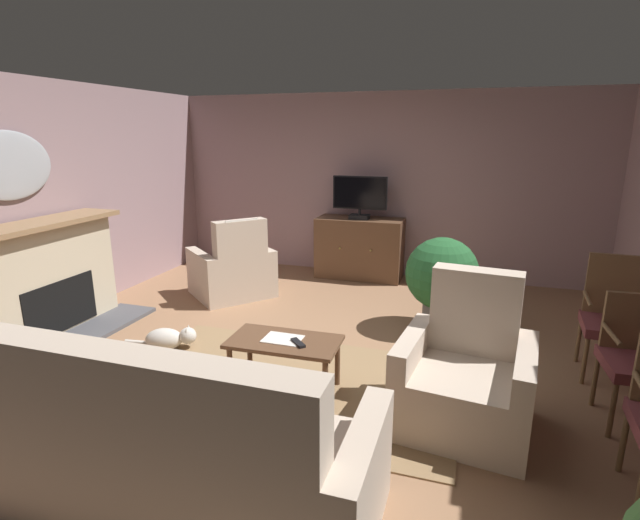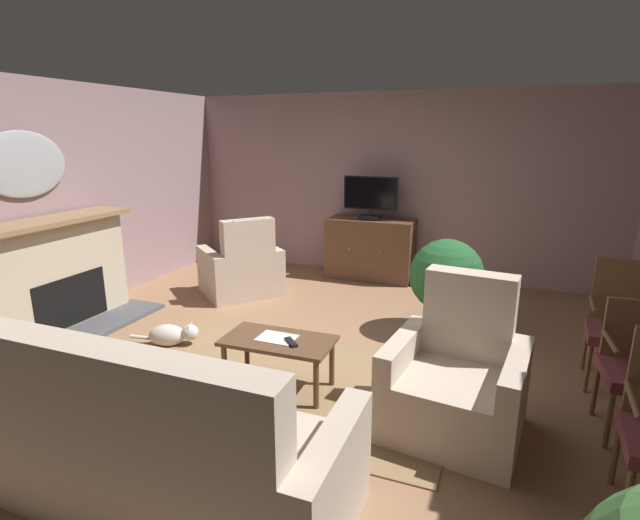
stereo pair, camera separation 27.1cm
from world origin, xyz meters
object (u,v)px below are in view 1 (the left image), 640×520
tv_remote (298,343)px  armchair_facing_sofa (465,379)px  armchair_angled_to_table (233,271)px  coffee_table (284,347)px  cat (169,338)px  television (360,196)px  potted_plant_on_hearth_side (442,277)px  wall_mirror_oval (9,166)px  folded_newspaper (283,339)px  sofa_floral (178,455)px  side_chair_tucked_against_wall (612,315)px  side_chair_beside_plant (637,356)px  tv_cabinet (360,250)px  fireplace (46,282)px

tv_remote → armchair_facing_sofa: (1.25, 0.01, -0.11)m
tv_remote → armchair_angled_to_table: size_ratio=0.14×
coffee_table → cat: (-1.34, 0.36, -0.26)m
television → potted_plant_on_hearth_side: (1.25, -1.57, -0.60)m
television → wall_mirror_oval: bearing=-133.9°
folded_newspaper → armchair_facing_sofa: size_ratio=0.28×
sofa_floral → cat: (-1.28, 1.74, -0.23)m
coffee_table → side_chair_tucked_against_wall: size_ratio=0.87×
cat → side_chair_beside_plant: bearing=0.1°
coffee_table → sofa_floral: bearing=-92.5°
tv_remote → folded_newspaper: bearing=25.1°
coffee_table → side_chair_beside_plant: size_ratio=0.97×
wall_mirror_oval → armchair_angled_to_table: size_ratio=0.80×
potted_plant_on_hearth_side → tv_remote: bearing=-119.1°
side_chair_beside_plant → television: bearing=133.2°
sofa_floral → tv_cabinet: bearing=91.3°
folded_newspaper → armchair_facing_sofa: bearing=-1.6°
tv_cabinet → side_chair_beside_plant: side_chair_beside_plant is taller
side_chair_beside_plant → cat: side_chair_beside_plant is taller
armchair_angled_to_table → side_chair_tucked_against_wall: 4.12m
tv_remote → armchair_facing_sofa: armchair_facing_sofa is taller
armchair_angled_to_table → tv_remote: bearing=-51.2°
television → coffee_table: (0.17, -3.23, -0.80)m
coffee_table → cat: 1.42m
tv_remote → armchair_angled_to_table: bearing=-7.0°
cat → side_chair_tucked_against_wall: bearing=11.2°
television → cat: (-1.18, -2.87, -1.06)m
armchair_facing_sofa → side_chair_tucked_against_wall: armchair_facing_sofa is taller
wall_mirror_oval → armchair_facing_sofa: size_ratio=0.92×
armchair_angled_to_table → side_chair_beside_plant: bearing=-21.9°
coffee_table → armchair_angled_to_table: 2.48m
coffee_table → side_chair_tucked_against_wall: (2.53, 1.12, 0.15)m
coffee_table → potted_plant_on_hearth_side: potted_plant_on_hearth_side is taller
wall_mirror_oval → tv_cabinet: 4.28m
television → armchair_facing_sofa: (1.55, -3.27, -0.84)m
fireplace → cat: (1.37, 0.04, -0.44)m
folded_newspaper → side_chair_beside_plant: 2.56m
tv_cabinet → folded_newspaper: bearing=-87.4°
armchair_facing_sofa → armchair_angled_to_table: bearing=145.0°
sofa_floral → side_chair_tucked_against_wall: bearing=44.0°
potted_plant_on_hearth_side → wall_mirror_oval: bearing=-161.6°
fireplace → television: size_ratio=2.35×
television → sofa_floral: bearing=-88.7°
wall_mirror_oval → coffee_table: size_ratio=1.11×
fireplace → coffee_table: (2.72, -0.32, -0.18)m
armchair_angled_to_table → wall_mirror_oval: bearing=-131.5°
sofa_floral → side_chair_beside_plant: bearing=34.1°
potted_plant_on_hearth_side → cat: size_ratio=1.46×
sofa_floral → armchair_facing_sofa: bearing=43.0°
potted_plant_on_hearth_side → side_chair_tucked_against_wall: bearing=-20.6°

